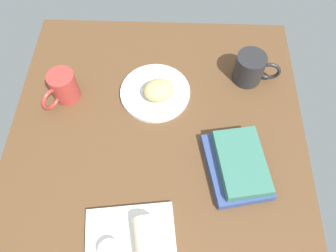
{
  "coord_description": "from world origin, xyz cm",
  "views": [
    {
      "loc": [
        40.97,
        5.12,
        93.1
      ],
      "look_at": [
        -8.53,
        3.39,
        7.0
      ],
      "focal_mm": 35.77,
      "sensor_mm": 36.0,
      "label": 1
    }
  ],
  "objects_px": {
    "scone_pastry": "(157,90)",
    "sauce_cup": "(109,251)",
    "coffee_mug": "(63,87)",
    "book_stack": "(239,165)",
    "square_plate": "(131,251)",
    "breakfast_wrap": "(147,247)",
    "second_mug": "(250,68)",
    "round_plate": "(155,92)"
  },
  "relations": [
    {
      "from": "book_stack",
      "to": "square_plate",
      "type": "bearing_deg",
      "value": -50.14
    },
    {
      "from": "round_plate",
      "to": "sauce_cup",
      "type": "relative_size",
      "value": 4.2
    },
    {
      "from": "sauce_cup",
      "to": "second_mug",
      "type": "distance_m",
      "value": 0.69
    },
    {
      "from": "sauce_cup",
      "to": "coffee_mug",
      "type": "relative_size",
      "value": 0.43
    },
    {
      "from": "round_plate",
      "to": "scone_pastry",
      "type": "distance_m",
      "value": 0.04
    },
    {
      "from": "square_plate",
      "to": "second_mug",
      "type": "xyz_separation_m",
      "value": [
        -0.56,
        0.34,
        0.04
      ]
    },
    {
      "from": "sauce_cup",
      "to": "coffee_mug",
      "type": "xyz_separation_m",
      "value": [
        -0.47,
        -0.2,
        0.02
      ]
    },
    {
      "from": "breakfast_wrap",
      "to": "book_stack",
      "type": "xyz_separation_m",
      "value": [
        -0.23,
        0.24,
        -0.02
      ]
    },
    {
      "from": "breakfast_wrap",
      "to": "book_stack",
      "type": "height_order",
      "value": "breakfast_wrap"
    },
    {
      "from": "sauce_cup",
      "to": "coffee_mug",
      "type": "height_order",
      "value": "coffee_mug"
    },
    {
      "from": "scone_pastry",
      "to": "sauce_cup",
      "type": "bearing_deg",
      "value": -10.93
    },
    {
      "from": "second_mug",
      "to": "breakfast_wrap",
      "type": "bearing_deg",
      "value": -28.01
    },
    {
      "from": "scone_pastry",
      "to": "book_stack",
      "type": "xyz_separation_m",
      "value": [
        0.24,
        0.24,
        -0.01
      ]
    },
    {
      "from": "round_plate",
      "to": "second_mug",
      "type": "xyz_separation_m",
      "value": [
        -0.07,
        0.3,
        0.05
      ]
    },
    {
      "from": "scone_pastry",
      "to": "second_mug",
      "type": "bearing_deg",
      "value": 106.81
    },
    {
      "from": "square_plate",
      "to": "coffee_mug",
      "type": "relative_size",
      "value": 1.81
    },
    {
      "from": "scone_pastry",
      "to": "sauce_cup",
      "type": "xyz_separation_m",
      "value": [
        0.48,
        -0.09,
        -0.01
      ]
    },
    {
      "from": "breakfast_wrap",
      "to": "book_stack",
      "type": "bearing_deg",
      "value": 31.9
    },
    {
      "from": "square_plate",
      "to": "sauce_cup",
      "type": "height_order",
      "value": "sauce_cup"
    },
    {
      "from": "round_plate",
      "to": "book_stack",
      "type": "height_order",
      "value": "book_stack"
    },
    {
      "from": "book_stack",
      "to": "second_mug",
      "type": "distance_m",
      "value": 0.33
    },
    {
      "from": "square_plate",
      "to": "coffee_mug",
      "type": "bearing_deg",
      "value": -151.87
    },
    {
      "from": "second_mug",
      "to": "sauce_cup",
      "type": "bearing_deg",
      "value": -34.41
    },
    {
      "from": "book_stack",
      "to": "scone_pastry",
      "type": "bearing_deg",
      "value": -134.85
    },
    {
      "from": "coffee_mug",
      "to": "round_plate",
      "type": "bearing_deg",
      "value": 94.19
    },
    {
      "from": "scone_pastry",
      "to": "second_mug",
      "type": "relative_size",
      "value": 0.66
    },
    {
      "from": "coffee_mug",
      "to": "sauce_cup",
      "type": "bearing_deg",
      "value": 22.85
    },
    {
      "from": "coffee_mug",
      "to": "second_mug",
      "type": "distance_m",
      "value": 0.6
    },
    {
      "from": "scone_pastry",
      "to": "breakfast_wrap",
      "type": "height_order",
      "value": "breakfast_wrap"
    },
    {
      "from": "coffee_mug",
      "to": "book_stack",
      "type": "bearing_deg",
      "value": 66.29
    },
    {
      "from": "second_mug",
      "to": "book_stack",
      "type": "bearing_deg",
      "value": -9.83
    },
    {
      "from": "scone_pastry",
      "to": "breakfast_wrap",
      "type": "relative_size",
      "value": 0.68
    },
    {
      "from": "scone_pastry",
      "to": "book_stack",
      "type": "relative_size",
      "value": 0.4
    },
    {
      "from": "scone_pastry",
      "to": "sauce_cup",
      "type": "height_order",
      "value": "scone_pastry"
    },
    {
      "from": "second_mug",
      "to": "square_plate",
      "type": "bearing_deg",
      "value": -30.98
    },
    {
      "from": "scone_pastry",
      "to": "coffee_mug",
      "type": "height_order",
      "value": "coffee_mug"
    },
    {
      "from": "book_stack",
      "to": "coffee_mug",
      "type": "relative_size",
      "value": 1.94
    },
    {
      "from": "book_stack",
      "to": "sauce_cup",
      "type": "bearing_deg",
      "value": -54.17
    },
    {
      "from": "scone_pastry",
      "to": "breakfast_wrap",
      "type": "xyz_separation_m",
      "value": [
        0.47,
        -0.0,
        0.0
      ]
    },
    {
      "from": "sauce_cup",
      "to": "square_plate",
      "type": "bearing_deg",
      "value": 95.59
    },
    {
      "from": "scone_pastry",
      "to": "book_stack",
      "type": "height_order",
      "value": "scone_pastry"
    },
    {
      "from": "square_plate",
      "to": "book_stack",
      "type": "height_order",
      "value": "book_stack"
    }
  ]
}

